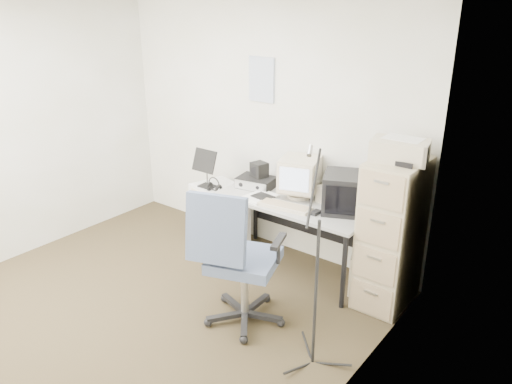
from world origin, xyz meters
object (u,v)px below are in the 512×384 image
Objects in this scene: office_chair at (244,258)px; side_cart at (220,215)px; filing_cabinet at (391,234)px; desk at (294,235)px.

office_chair is 1.44m from side_cart.
side_cart is (-1.88, -0.06, -0.32)m from filing_cabinet.
office_chair reaches higher than desk.
side_cart is at bearing 120.37° from office_chair.
desk is 2.26× the size of side_cart.
side_cart is (-1.07, 0.92, -0.25)m from office_chair.
side_cart is at bearing -178.28° from filing_cabinet.
desk reaches higher than side_cart.
desk is 0.93m from side_cart.
desk is at bearing -178.19° from filing_cabinet.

